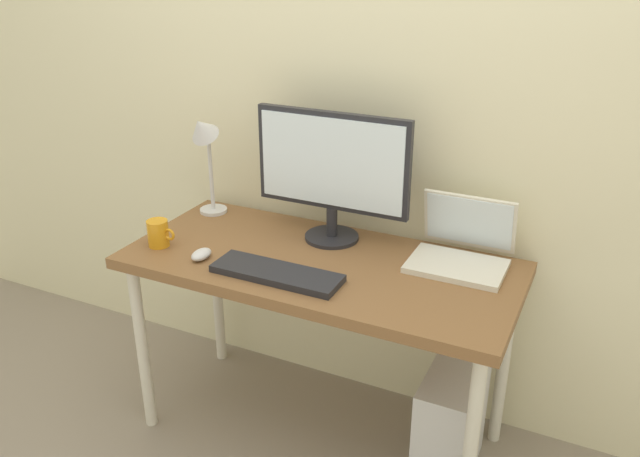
{
  "coord_description": "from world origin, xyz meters",
  "views": [
    {
      "loc": [
        0.88,
        -1.83,
        1.76
      ],
      "look_at": [
        0.0,
        0.0,
        0.87
      ],
      "focal_mm": 36.73,
      "sensor_mm": 36.0,
      "label": 1
    }
  ],
  "objects": [
    {
      "name": "desk",
      "position": [
        0.0,
        0.0,
        0.67
      ],
      "size": [
        1.37,
        0.62,
        0.75
      ],
      "color": "brown",
      "rests_on": "ground_plane"
    },
    {
      "name": "coffee_mug",
      "position": [
        -0.58,
        -0.15,
        0.79
      ],
      "size": [
        0.11,
        0.08,
        0.1
      ],
      "color": "orange",
      "rests_on": "desk"
    },
    {
      "name": "monitor",
      "position": [
        -0.04,
        0.18,
        1.02
      ],
      "size": [
        0.58,
        0.2,
        0.48
      ],
      "color": "#232328",
      "rests_on": "desk"
    },
    {
      "name": "ground_plane",
      "position": [
        0.0,
        0.0,
        0.0
      ],
      "size": [
        6.0,
        6.0,
        0.0
      ],
      "primitive_type": "plane",
      "color": "gray"
    },
    {
      "name": "back_wall",
      "position": [
        0.0,
        0.37,
        1.3
      ],
      "size": [
        4.4,
        0.04,
        2.6
      ],
      "primitive_type": "cube",
      "color": "beige",
      "rests_on": "ground_plane"
    },
    {
      "name": "keyboard",
      "position": [
        -0.08,
        -0.17,
        0.76
      ],
      "size": [
        0.44,
        0.14,
        0.02
      ],
      "primitive_type": "cube",
      "color": "#232328",
      "rests_on": "desk"
    },
    {
      "name": "computer_tower",
      "position": [
        0.5,
        0.01,
        0.21
      ],
      "size": [
        0.18,
        0.36,
        0.42
      ],
      "primitive_type": "cube",
      "color": "silver",
      "rests_on": "ground_plane"
    },
    {
      "name": "desk_lamp",
      "position": [
        -0.58,
        0.18,
        1.04
      ],
      "size": [
        0.11,
        0.16,
        0.42
      ],
      "color": "silver",
      "rests_on": "desk"
    },
    {
      "name": "laptop",
      "position": [
        0.44,
        0.2,
        0.8
      ],
      "size": [
        0.32,
        0.28,
        0.22
      ],
      "color": "silver",
      "rests_on": "desk"
    },
    {
      "name": "mouse",
      "position": [
        -0.38,
        -0.17,
        0.76
      ],
      "size": [
        0.06,
        0.09,
        0.03
      ],
      "primitive_type": "ellipsoid",
      "color": "silver",
      "rests_on": "desk"
    }
  ]
}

